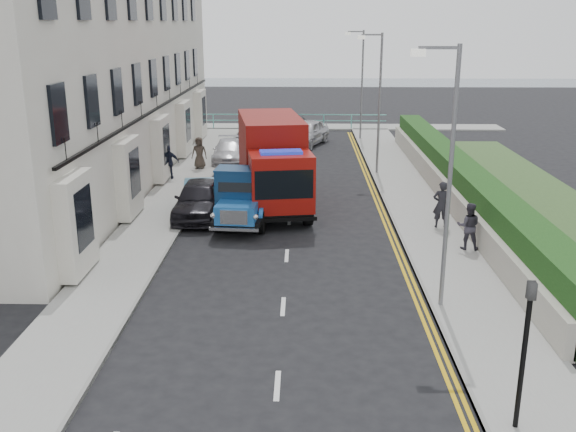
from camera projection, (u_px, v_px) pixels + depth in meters
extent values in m
plane|color=black|center=(285.00, 279.00, 19.53)|extent=(120.00, 120.00, 0.00)
cube|color=gray|center=(173.00, 198.00, 28.23)|extent=(2.40, 38.00, 0.12)
cube|color=gray|center=(412.00, 199.00, 28.00)|extent=(2.60, 38.00, 0.12)
cube|color=gray|center=(296.00, 127.00, 47.25)|extent=(30.00, 2.50, 0.12)
plane|color=#4C5968|center=(299.00, 87.00, 76.92)|extent=(120.00, 120.00, 0.00)
cube|color=silver|center=(91.00, 33.00, 30.14)|extent=(6.00, 30.00, 14.00)
cube|color=black|center=(162.00, 106.00, 31.06)|extent=(0.12, 28.00, 0.10)
cube|color=#B2AD9E|center=(443.00, 189.00, 27.82)|extent=(0.30, 28.00, 1.00)
cube|color=#173A12|center=(460.00, 180.00, 27.69)|extent=(1.20, 28.00, 1.70)
cube|color=#59B2A5|center=(296.00, 115.00, 46.19)|extent=(13.00, 0.08, 0.06)
cube|color=#59B2A5|center=(296.00, 121.00, 46.31)|extent=(13.00, 0.06, 0.05)
cylinder|color=slate|center=(450.00, 184.00, 16.50)|extent=(0.12, 0.12, 7.00)
cube|color=slate|center=(439.00, 48.00, 15.52)|extent=(1.00, 0.08, 0.08)
cube|color=beige|center=(418.00, 53.00, 15.57)|extent=(0.35, 0.18, 0.18)
cylinder|color=slate|center=(379.00, 106.00, 31.80)|extent=(0.12, 0.12, 7.00)
cube|color=slate|center=(372.00, 35.00, 30.82)|extent=(1.00, 0.08, 0.08)
cube|color=beige|center=(361.00, 37.00, 30.87)|extent=(0.35, 0.18, 0.18)
cylinder|color=slate|center=(362.00, 86.00, 41.37)|extent=(0.12, 0.12, 7.00)
cube|color=slate|center=(356.00, 32.00, 40.39)|extent=(1.00, 0.08, 0.08)
cube|color=beige|center=(348.00, 34.00, 40.44)|extent=(0.35, 0.18, 0.18)
cylinder|color=black|center=(523.00, 362.00, 11.81)|extent=(0.10, 0.10, 3.00)
imported|color=black|center=(529.00, 307.00, 11.49)|extent=(0.16, 0.20, 1.00)
cylinder|color=black|center=(218.00, 220.00, 23.74)|extent=(0.32, 0.91, 0.90)
cylinder|color=black|center=(261.00, 222.00, 23.57)|extent=(0.32, 0.91, 0.90)
cylinder|color=black|center=(231.00, 202.00, 26.22)|extent=(0.32, 0.91, 0.90)
cylinder|color=black|center=(271.00, 203.00, 26.05)|extent=(0.32, 0.91, 0.90)
cube|color=black|center=(245.00, 208.00, 24.86)|extent=(2.14, 4.61, 0.17)
cube|color=#2163B4|center=(237.00, 212.00, 23.12)|extent=(1.54, 1.33, 0.67)
cube|color=silver|center=(234.00, 217.00, 22.52)|extent=(0.98, 0.16, 0.51)
cube|color=navy|center=(242.00, 191.00, 23.98)|extent=(1.95, 1.27, 1.63)
cube|color=black|center=(250.00, 195.00, 25.86)|extent=(2.17, 2.77, 0.11)
cylinder|color=black|center=(254.00, 213.00, 24.30)|extent=(0.47, 1.11, 1.07)
cylinder|color=black|center=(308.00, 211.00, 24.56)|extent=(0.47, 1.11, 1.07)
cylinder|color=black|center=(249.00, 193.00, 27.16)|extent=(0.47, 1.11, 1.07)
cylinder|color=black|center=(296.00, 192.00, 27.42)|extent=(0.47, 1.11, 1.07)
cylinder|color=black|center=(245.00, 181.00, 29.19)|extent=(0.47, 1.11, 1.07)
cylinder|color=black|center=(289.00, 180.00, 29.45)|extent=(0.47, 1.11, 1.07)
cube|color=black|center=(274.00, 191.00, 26.77)|extent=(3.27, 7.07, 0.24)
cube|color=maroon|center=(281.00, 181.00, 24.08)|extent=(2.59, 2.19, 2.14)
cube|color=black|center=(284.00, 185.00, 23.20)|extent=(2.13, 0.41, 1.07)
cube|color=maroon|center=(271.00, 150.00, 27.35)|extent=(3.19, 5.37, 2.92)
imported|color=black|center=(199.00, 199.00, 25.50)|extent=(1.78, 4.38, 1.49)
imported|color=#62AAD2|center=(202.00, 197.00, 26.11)|extent=(1.88, 4.11, 1.31)
imported|color=silver|center=(229.00, 151.00, 35.56)|extent=(1.91, 4.28, 1.22)
imported|color=black|center=(288.00, 124.00, 43.84)|extent=(2.85, 5.62, 1.52)
imported|color=#B5B5BA|center=(306.00, 133.00, 40.39)|extent=(3.37, 4.99, 1.58)
imported|color=black|center=(441.00, 205.00, 23.77)|extent=(0.68, 0.47, 1.76)
imported|color=#34313C|center=(468.00, 226.00, 21.52)|extent=(0.87, 0.73, 1.61)
imported|color=#1B1F31|center=(169.00, 162.00, 31.18)|extent=(1.01, 0.49, 1.67)
imported|color=#3B322A|center=(199.00, 153.00, 33.46)|extent=(0.82, 0.56, 1.64)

